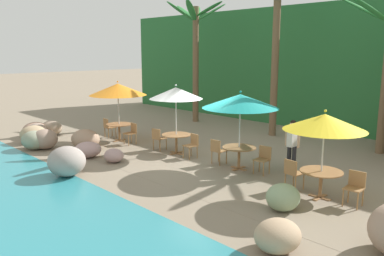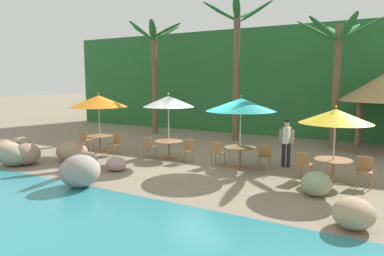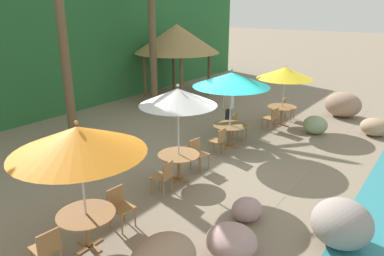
# 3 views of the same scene
# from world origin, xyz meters

# --- Properties ---
(ground_plane) EXTENTS (120.00, 120.00, 0.00)m
(ground_plane) POSITION_xyz_m (0.00, 0.00, 0.00)
(ground_plane) COLOR gray
(terrace_deck) EXTENTS (18.00, 5.20, 0.01)m
(terrace_deck) POSITION_xyz_m (0.00, 0.00, 0.00)
(terrace_deck) COLOR gray
(terrace_deck) RESTS_ON ground
(foliage_backdrop) EXTENTS (28.00, 2.40, 6.00)m
(foliage_backdrop) POSITION_xyz_m (0.00, 9.00, 3.00)
(foliage_backdrop) COLOR #286633
(foliage_backdrop) RESTS_ON ground
(rock_seawall) EXTENTS (16.40, 3.58, 1.03)m
(rock_seawall) POSITION_xyz_m (-2.16, -2.69, 0.39)
(rock_seawall) COLOR tan
(rock_seawall) RESTS_ON ground
(umbrella_orange) EXTENTS (2.40, 2.40, 2.57)m
(umbrella_orange) POSITION_xyz_m (-4.92, -0.27, 2.22)
(umbrella_orange) COLOR silver
(umbrella_orange) RESTS_ON ground
(dining_table_orange) EXTENTS (1.10, 1.10, 0.74)m
(dining_table_orange) POSITION_xyz_m (-4.92, -0.27, 0.61)
(dining_table_orange) COLOR olive
(dining_table_orange) RESTS_ON ground
(chair_orange_seaward) EXTENTS (0.45, 0.45, 0.87)m
(chair_orange_seaward) POSITION_xyz_m (-4.07, -0.24, 0.51)
(chair_orange_seaward) COLOR #9E7042
(chair_orange_seaward) RESTS_ON ground
(chair_orange_inland) EXTENTS (0.46, 0.47, 0.87)m
(chair_orange_inland) POSITION_xyz_m (-5.77, -0.28, 0.51)
(chair_orange_inland) COLOR #9E7042
(chair_orange_inland) RESTS_ON ground
(umbrella_white) EXTENTS (1.97, 1.97, 2.61)m
(umbrella_white) POSITION_xyz_m (-1.65, 0.07, 2.28)
(umbrella_white) COLOR silver
(umbrella_white) RESTS_ON ground
(dining_table_white) EXTENTS (1.10, 1.10, 0.74)m
(dining_table_white) POSITION_xyz_m (-1.65, 0.07, 0.61)
(dining_table_white) COLOR olive
(dining_table_white) RESTS_ON ground
(chair_white_seaward) EXTENTS (0.46, 0.47, 0.87)m
(chair_white_seaward) POSITION_xyz_m (-0.79, 0.07, 0.51)
(chair_white_seaward) COLOR #9E7042
(chair_white_seaward) RESTS_ON ground
(chair_white_inland) EXTENTS (0.47, 0.48, 0.87)m
(chair_white_inland) POSITION_xyz_m (-2.48, -0.13, 0.51)
(chair_white_inland) COLOR #9E7042
(chair_white_inland) RESTS_ON ground
(umbrella_teal) EXTENTS (2.44, 2.44, 2.57)m
(umbrella_teal) POSITION_xyz_m (1.25, 0.22, 2.24)
(umbrella_teal) COLOR silver
(umbrella_teal) RESTS_ON ground
(dining_table_teal) EXTENTS (1.10, 1.10, 0.74)m
(dining_table_teal) POSITION_xyz_m (1.25, 0.22, 0.61)
(dining_table_teal) COLOR olive
(dining_table_teal) RESTS_ON ground
(chair_teal_seaward) EXTENTS (0.46, 0.46, 0.87)m
(chair_teal_seaward) POSITION_xyz_m (2.09, 0.39, 0.51)
(chair_teal_seaward) COLOR #9E7042
(chair_teal_seaward) RESTS_ON ground
(chair_teal_inland) EXTENTS (0.43, 0.44, 0.87)m
(chair_teal_inland) POSITION_xyz_m (0.40, 0.12, 0.51)
(chair_teal_inland) COLOR #9E7042
(chair_teal_inland) RESTS_ON ground
(umbrella_yellow) EXTENTS (2.10, 2.10, 2.36)m
(umbrella_yellow) POSITION_xyz_m (4.39, -0.27, 2.03)
(umbrella_yellow) COLOR silver
(umbrella_yellow) RESTS_ON ground
(dining_table_yellow) EXTENTS (1.10, 1.10, 0.74)m
(dining_table_yellow) POSITION_xyz_m (4.39, -0.27, 0.61)
(dining_table_yellow) COLOR olive
(dining_table_yellow) RESTS_ON ground
(chair_yellow_seaward) EXTENTS (0.45, 0.45, 0.87)m
(chair_yellow_seaward) POSITION_xyz_m (5.23, -0.12, 0.51)
(chair_yellow_seaward) COLOR #9E7042
(chair_yellow_seaward) RESTS_ON ground
(chair_yellow_inland) EXTENTS (0.47, 0.48, 0.87)m
(chair_yellow_inland) POSITION_xyz_m (3.54, -0.24, 0.51)
(chair_yellow_inland) COLOR #9E7042
(chair_yellow_inland) RESTS_ON ground
(palm_tree_second) EXTENTS (3.47, 3.57, 6.88)m
(palm_tree_second) POSITION_xyz_m (-1.03, 5.41, 4.47)
(palm_tree_second) COLOR brown
(palm_tree_second) RESTS_ON ground
(palm_tree_third) EXTENTS (3.64, 3.46, 5.79)m
(palm_tree_third) POSITION_xyz_m (3.65, 5.64, 3.94)
(palm_tree_third) COLOR brown
(palm_tree_third) RESTS_ON ground
(palapa_hut) EXTENTS (4.24, 4.24, 3.57)m
(palapa_hut) POSITION_xyz_m (5.84, 6.00, 2.87)
(palapa_hut) COLOR brown
(palapa_hut) RESTS_ON ground
(waiter_in_white) EXTENTS (0.52, 0.35, 1.70)m
(waiter_in_white) POSITION_xyz_m (2.65, 1.11, 0.99)
(waiter_in_white) COLOR #232328
(waiter_in_white) RESTS_ON ground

